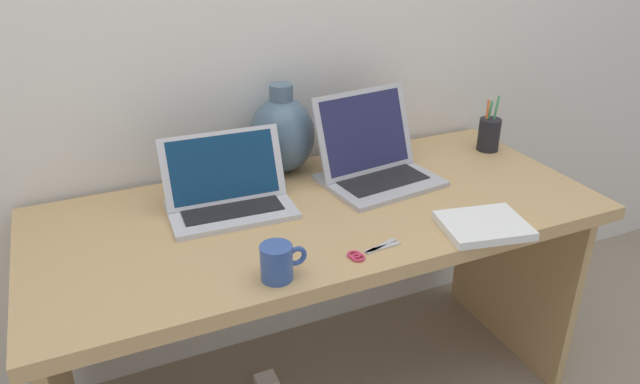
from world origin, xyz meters
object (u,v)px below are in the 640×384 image
at_px(green_vase, 282,134).
at_px(notebook_stack, 484,225).
at_px(pen_cup, 489,134).
at_px(laptop_right, 373,157).
at_px(coffee_mug, 278,262).
at_px(scissors, 365,253).
at_px(power_brick, 267,382).
at_px(laptop_left, 228,190).

distance_m(green_vase, notebook_stack, 0.67).
distance_m(notebook_stack, pen_cup, 0.57).
bearing_deg(laptop_right, coffee_mug, -139.45).
xyz_separation_m(green_vase, scissors, (0.00, -0.55, -0.12)).
relative_size(green_vase, coffee_mug, 2.52).
xyz_separation_m(coffee_mug, pen_cup, (0.92, 0.43, 0.01)).
xyz_separation_m(pen_cup, scissors, (-0.69, -0.42, -0.05)).
relative_size(notebook_stack, scissors, 1.46).
distance_m(laptop_right, power_brick, 0.85).
height_order(green_vase, power_brick, green_vase).
xyz_separation_m(notebook_stack, coffee_mug, (-0.57, 0.01, 0.03)).
xyz_separation_m(laptop_left, pen_cup, (0.93, 0.05, 0.00)).
relative_size(laptop_left, scissors, 2.34).
distance_m(pen_cup, power_brick, 1.13).
relative_size(laptop_left, notebook_stack, 1.60).
bearing_deg(laptop_left, scissors, -57.54).
bearing_deg(coffee_mug, pen_cup, 24.86).
distance_m(pen_cup, scissors, 0.81).
relative_size(laptop_right, scissors, 2.43).
bearing_deg(scissors, laptop_right, 59.41).
distance_m(green_vase, coffee_mug, 0.60).
height_order(laptop_right, coffee_mug, laptop_right).
bearing_deg(green_vase, laptop_left, -142.40).
height_order(coffee_mug, power_brick, coffee_mug).
height_order(laptop_right, pen_cup, laptop_right).
relative_size(laptop_left, pen_cup, 1.81).
height_order(laptop_right, scissors, laptop_right).
bearing_deg(pen_cup, scissors, -148.91).
height_order(pen_cup, power_brick, pen_cup).
xyz_separation_m(coffee_mug, scissors, (0.23, 0.01, -0.04)).
relative_size(laptop_left, power_brick, 4.93).
bearing_deg(power_brick, coffee_mug, -101.87).
height_order(laptop_left, coffee_mug, laptop_left).
height_order(notebook_stack, pen_cup, pen_cup).
xyz_separation_m(laptop_right, pen_cup, (0.47, 0.04, -0.01)).
bearing_deg(laptop_right, pen_cup, 4.95).
bearing_deg(green_vase, pen_cup, -10.31).
height_order(green_vase, scissors, green_vase).
bearing_deg(laptop_left, pen_cup, 3.12).
bearing_deg(laptop_right, scissors, -120.59).
xyz_separation_m(notebook_stack, power_brick, (-0.48, 0.40, -0.70)).
distance_m(laptop_right, pen_cup, 0.47).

